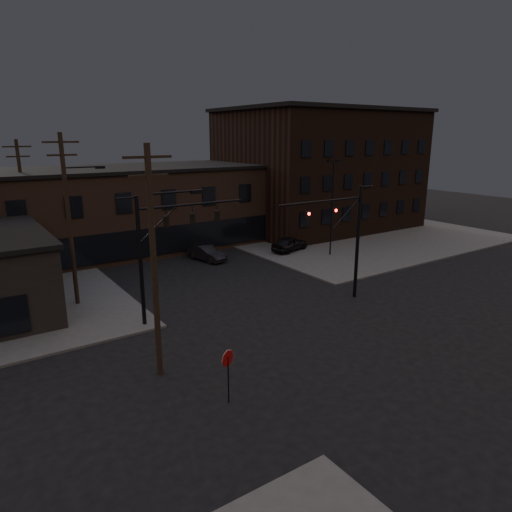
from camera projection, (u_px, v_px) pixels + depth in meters
The scene contains 15 objects.
ground at pixel (331, 341), 25.89m from camera, with size 140.00×140.00×0.00m, color black.
sidewalk_ne at pixel (339, 231), 55.41m from camera, with size 30.00×30.00×0.15m, color #474744.
building_row at pixel (146, 208), 47.24m from camera, with size 40.00×12.00×8.00m, color #4B3528.
building_right at pixel (319, 171), 56.83m from camera, with size 22.00×16.00×14.00m, color black.
traffic_signal_near at pixel (346, 232), 31.13m from camera, with size 7.12×0.24×8.00m.
traffic_signal_far at pixel (160, 244), 27.34m from camera, with size 7.12×0.24×8.00m.
stop_sign at pixel (228, 364), 19.48m from camera, with size 0.72×0.33×2.48m.
utility_pole_near at pixel (155, 258), 20.85m from camera, with size 3.70×0.28×11.00m.
utility_pole_mid at pixel (70, 217), 29.83m from camera, with size 3.70×0.28×11.50m.
utility_pole_far at pixel (24, 202), 38.93m from camera, with size 2.20×0.28×11.00m.
lot_light_a at pixel (332, 199), 42.73m from camera, with size 1.50×0.28×9.14m.
lot_light_b at pixel (341, 190), 49.99m from camera, with size 1.50×0.28×9.14m.
parked_car_lot_a at pixel (290, 244), 45.31m from camera, with size 1.73×4.31×1.47m, color black.
parked_car_lot_b at pixel (301, 232), 50.68m from camera, with size 1.96×4.82×1.40m, color #A6A7A8.
car_crossing at pixel (206, 253), 42.38m from camera, with size 1.47×4.23×1.39m, color black.
Camera 1 is at (-16.93, -17.25, 11.31)m, focal length 32.00 mm.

